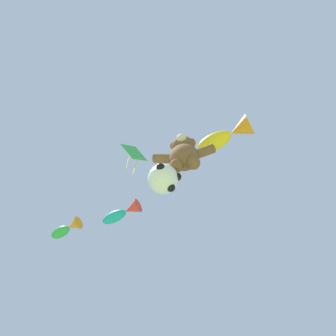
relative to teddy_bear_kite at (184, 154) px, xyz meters
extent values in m
ellipsoid|color=brown|center=(0.00, 0.01, -0.30)|extent=(1.06, 0.90, 1.29)
sphere|color=brown|center=(0.00, 0.01, 0.66)|extent=(0.88, 0.88, 0.88)
sphere|color=beige|center=(0.00, -0.37, 0.59)|extent=(0.37, 0.37, 0.37)
sphere|color=brown|center=(-0.32, 0.01, 1.00)|extent=(0.36, 0.36, 0.36)
cylinder|color=brown|center=(-0.77, 0.01, -0.07)|extent=(0.76, 0.34, 0.60)
sphere|color=brown|center=(-0.29, 0.01, -0.91)|extent=(0.48, 0.48, 0.48)
sphere|color=brown|center=(0.32, 0.01, 1.00)|extent=(0.36, 0.36, 0.36)
cylinder|color=brown|center=(0.77, 0.01, -0.07)|extent=(0.76, 0.34, 0.60)
sphere|color=brown|center=(0.29, 0.01, -0.91)|extent=(0.48, 0.48, 0.48)
sphere|color=white|center=(-0.78, 0.20, -1.38)|extent=(1.02, 1.02, 1.02)
sphere|color=black|center=(-0.31, 0.20, -1.38)|extent=(0.29, 0.29, 0.29)
sphere|color=black|center=(-0.88, 0.51, -1.05)|extent=(0.29, 0.29, 0.29)
sphere|color=black|center=(-0.78, -0.27, -1.45)|extent=(0.29, 0.29, 0.29)
sphere|color=black|center=(-0.55, 0.36, -1.76)|extent=(0.29, 0.29, 0.29)
ellipsoid|color=yellow|center=(1.24, 0.38, 1.64)|extent=(1.62, 1.13, 0.60)
cone|color=orange|center=(2.33, 0.02, 1.64)|extent=(1.04, 1.09, 0.88)
sphere|color=black|center=(0.80, 0.53, 1.80)|extent=(0.15, 0.15, 0.15)
ellipsoid|color=orange|center=(-1.27, 1.72, 1.90)|extent=(1.11, 0.92, 0.39)
cone|color=purple|center=(-0.59, 1.31, 1.90)|extent=(0.78, 0.78, 0.57)
sphere|color=black|center=(-1.54, 1.89, 2.00)|extent=(0.10, 0.10, 0.10)
ellipsoid|color=#19ADB2|center=(-3.47, 2.91, 1.37)|extent=(1.25, 0.82, 0.42)
cone|color=red|center=(-2.62, 2.64, 1.37)|extent=(0.79, 0.78, 0.62)
sphere|color=black|center=(-3.82, 3.03, 1.48)|extent=(0.11, 0.11, 0.11)
ellipsoid|color=green|center=(-6.24, 3.59, 1.92)|extent=(1.09, 0.80, 0.42)
cone|color=orange|center=(-5.53, 3.33, 1.92)|extent=(0.72, 0.76, 0.62)
sphere|color=black|center=(-6.54, 3.70, 2.03)|extent=(0.11, 0.11, 0.11)
cube|color=green|center=(-2.33, 0.94, 3.47)|extent=(1.05, 1.06, 1.47)
cylinder|color=yellow|center=(-2.52, 0.94, 2.39)|extent=(0.03, 0.06, 1.22)
cylinder|color=yellow|center=(-2.15, 0.97, 1.90)|extent=(0.03, 0.30, 2.18)
camera|label=1|loc=(0.36, -5.10, -12.45)|focal=40.00mm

